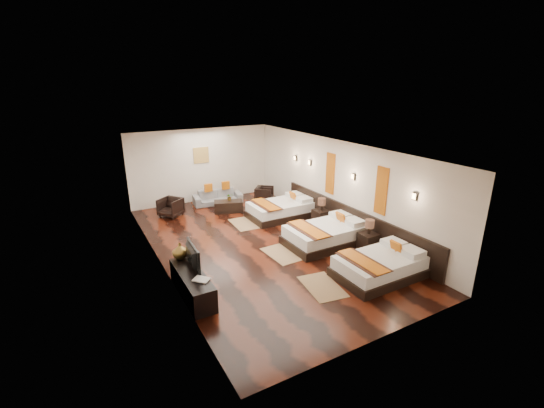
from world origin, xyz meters
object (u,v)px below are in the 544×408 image
armchair_left (171,207)px  nightstand_b (321,216)px  bed_mid (326,234)px  figurine (180,251)px  nightstand_a (368,240)px  book (199,283)px  bed_far (281,209)px  tv (189,256)px  tv_console (192,284)px  coffee_table (228,206)px  bed_near (380,266)px  sofa (218,197)px  table_plant (230,197)px  armchair_right (264,194)px

armchair_left → nightstand_b: bearing=14.9°
bed_mid → figurine: size_ratio=5.98×
nightstand_a → book: size_ratio=2.74×
book → figurine: 1.30m
bed_mid → nightstand_a: nightstand_a is taller
bed_far → tv: (-4.15, -3.02, 0.54)m
tv_console → nightstand_a: bearing=-2.1°
bed_far → coffee_table: size_ratio=2.18×
bed_near → book: 4.31m
bed_mid → sofa: size_ratio=1.25×
tv_console → figurine: size_ratio=4.73×
bed_near → bed_far: bed_far is taller
tv_console → armchair_left: 5.32m
tv → figurine: 0.56m
nightstand_a → nightstand_b: (0.00, 2.17, 0.00)m
nightstand_a → nightstand_b: size_ratio=0.99×
tv → table_plant: size_ratio=3.56×
bed_near → bed_mid: bearing=89.9°
tv_console → figurine: 0.94m
nightstand_b → table_plant: bearing=126.5°
book → armchair_left: armchair_left is taller
table_plant → nightstand_b: bearing=-53.5°
figurine → armchair_left: size_ratio=0.54×
nightstand_b → armchair_left: bearing=141.1°
sofa → armchair_right: 1.80m
tv_console → tv: 0.61m
bed_mid → armchair_right: (0.30, 4.32, 0.00)m
coffee_table → tv_console: bearing=-121.1°
armchair_left → sofa: bearing=67.8°
nightstand_b → figurine: size_ratio=2.43×
tv_console → coffee_table: (2.82, 4.68, -0.08)m
bed_far → nightstand_b: nightstand_b is taller
bed_mid → coffee_table: 4.17m
nightstand_b → coffee_table: nightstand_b is taller
book → armchair_right: size_ratio=0.50×
coffee_table → table_plant: size_ratio=3.76×
figurine → sofa: bearing=60.1°
figurine → book: bearing=-90.0°
nightstand_a → armchair_right: bearing=94.8°
coffee_table → tv: bearing=-122.1°
sofa → armchair_right: (1.68, -0.66, 0.03)m
book → sofa: bearing=65.5°
tv → book: 0.78m
tv → coffee_table: bearing=-29.4°
armchair_right → bed_far: bearing=-150.0°
bed_near → armchair_left: bearing=116.4°
book → table_plant: 5.98m
sofa → armchair_left: armchair_left is taller
bed_far → figurine: bearing=-149.5°
bed_far → tv_console: bearing=-142.0°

